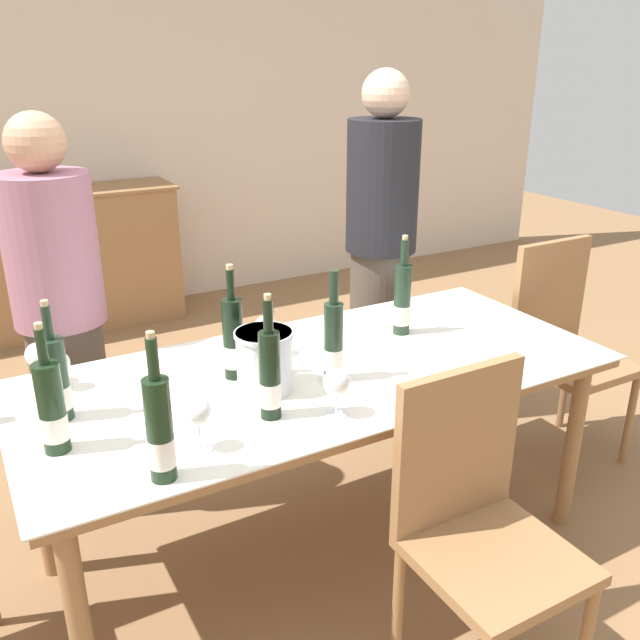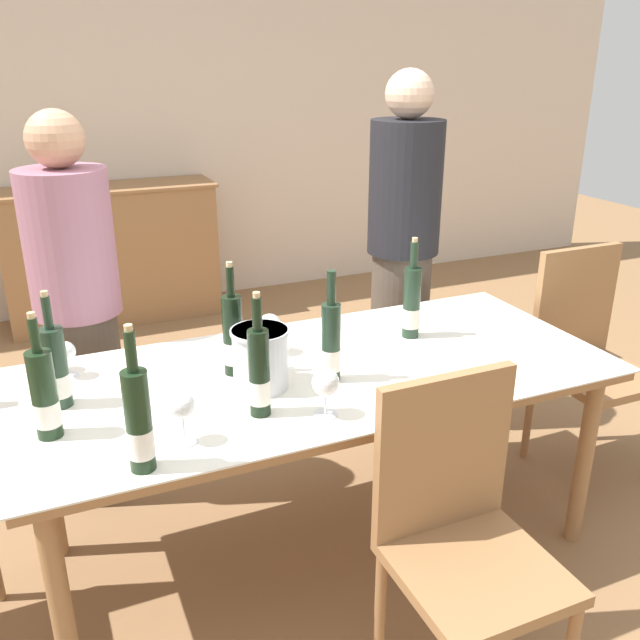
% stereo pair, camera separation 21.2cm
% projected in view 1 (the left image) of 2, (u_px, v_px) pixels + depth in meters
% --- Properties ---
extents(ground_plane, '(12.00, 12.00, 0.00)m').
position_uv_depth(ground_plane, '(320.00, 545.00, 2.58)').
color(ground_plane, olive).
extents(back_wall, '(8.00, 0.10, 2.80)m').
position_uv_depth(back_wall, '(98.00, 109.00, 4.56)').
color(back_wall, beige).
rests_on(back_wall, ground_plane).
extents(sideboard_cabinet, '(1.43, 0.46, 0.93)m').
position_uv_depth(sideboard_cabinet, '(70.00, 260.00, 4.51)').
color(sideboard_cabinet, '#996B42').
rests_on(sideboard_cabinet, ground_plane).
extents(dining_table, '(2.01, 0.89, 0.74)m').
position_uv_depth(dining_table, '(320.00, 386.00, 2.33)').
color(dining_table, '#996B42').
rests_on(dining_table, ground_plane).
extents(ice_bucket, '(0.19, 0.19, 0.20)m').
position_uv_depth(ice_bucket, '(265.00, 359.00, 2.13)').
color(ice_bucket, silver).
rests_on(ice_bucket, dining_table).
extents(wine_bottle_0, '(0.07, 0.07, 0.40)m').
position_uv_depth(wine_bottle_0, '(160.00, 431.00, 1.66)').
color(wine_bottle_0, black).
rests_on(wine_bottle_0, dining_table).
extents(wine_bottle_1, '(0.07, 0.07, 0.37)m').
position_uv_depth(wine_bottle_1, '(56.00, 381.00, 1.95)').
color(wine_bottle_1, '#1E3323').
rests_on(wine_bottle_1, dining_table).
extents(wine_bottle_2, '(0.06, 0.06, 0.38)m').
position_uv_depth(wine_bottle_2, '(270.00, 376.00, 1.96)').
color(wine_bottle_2, black).
rests_on(wine_bottle_2, dining_table).
extents(wine_bottle_3, '(0.07, 0.07, 0.39)m').
position_uv_depth(wine_bottle_3, '(402.00, 300.00, 2.56)').
color(wine_bottle_3, '#1E3323').
rests_on(wine_bottle_3, dining_table).
extents(wine_bottle_4, '(0.06, 0.06, 0.38)m').
position_uv_depth(wine_bottle_4, '(333.00, 342.00, 2.19)').
color(wine_bottle_4, '#1E3323').
rests_on(wine_bottle_4, dining_table).
extents(wine_bottle_5, '(0.07, 0.07, 0.37)m').
position_uv_depth(wine_bottle_5, '(52.00, 409.00, 1.79)').
color(wine_bottle_5, black).
rests_on(wine_bottle_5, dining_table).
extents(wine_bottle_6, '(0.07, 0.07, 0.39)m').
position_uv_depth(wine_bottle_6, '(233.00, 340.00, 2.21)').
color(wine_bottle_6, black).
rests_on(wine_bottle_6, dining_table).
extents(wine_glass_0, '(0.08, 0.08, 0.15)m').
position_uv_depth(wine_glass_0, '(337.00, 384.00, 1.98)').
color(wine_glass_0, white).
rests_on(wine_glass_0, dining_table).
extents(wine_glass_1, '(0.07, 0.07, 0.15)m').
position_uv_depth(wine_glass_1, '(198.00, 414.00, 1.80)').
color(wine_glass_1, white).
rests_on(wine_glass_1, dining_table).
extents(wine_glass_2, '(0.07, 0.07, 0.13)m').
position_uv_depth(wine_glass_2, '(59.00, 364.00, 2.14)').
color(wine_glass_2, white).
rests_on(wine_glass_2, dining_table).
extents(wine_glass_3, '(0.08, 0.08, 0.15)m').
position_uv_depth(wine_glass_3, '(266.00, 328.00, 2.38)').
color(wine_glass_3, white).
rests_on(wine_glass_3, dining_table).
extents(wine_glass_4, '(0.08, 0.08, 0.14)m').
position_uv_depth(wine_glass_4, '(38.00, 356.00, 2.17)').
color(wine_glass_4, white).
rests_on(wine_glass_4, dining_table).
extents(chair_near_front, '(0.42, 0.42, 0.95)m').
position_uv_depth(chair_near_front, '(477.00, 514.00, 1.89)').
color(chair_near_front, '#996B42').
rests_on(chair_near_front, ground_plane).
extents(chair_right_end, '(0.42, 0.42, 0.98)m').
position_uv_depth(chair_right_end, '(562.00, 337.00, 3.04)').
color(chair_right_end, '#996B42').
rests_on(chair_right_end, ground_plane).
extents(person_host, '(0.33, 0.33, 1.57)m').
position_uv_depth(person_host, '(63.00, 328.00, 2.54)').
color(person_host, '#51473D').
rests_on(person_host, ground_plane).
extents(person_guest_left, '(0.33, 0.33, 1.69)m').
position_uv_depth(person_guest_left, '(380.00, 257.00, 3.19)').
color(person_guest_left, '#51473D').
rests_on(person_guest_left, ground_plane).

